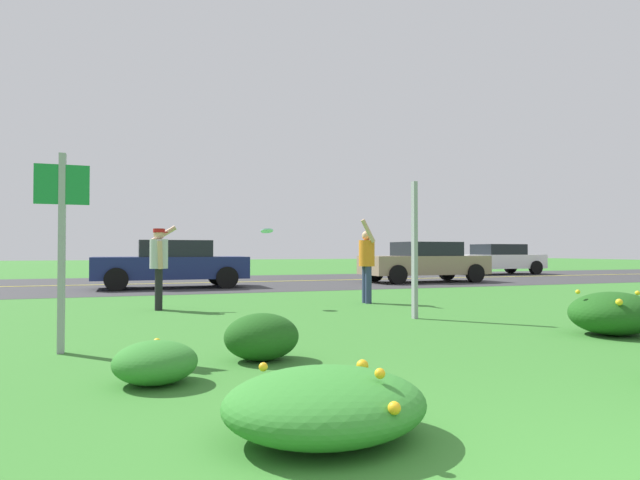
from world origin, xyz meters
TOP-DOWN VIEW (x-y plane):
  - ground_plane at (0.00, 9.02)m, footprint 120.00×120.00m
  - highway_strip at (0.00, 18.04)m, footprint 120.00×9.96m
  - highway_center_stripe at (0.00, 18.04)m, footprint 120.00×0.16m
  - daylily_clump_front_right at (4.16, 4.36)m, footprint 1.20×1.05m
  - daylily_clump_near_camera at (-0.86, 1.97)m, footprint 1.25×1.09m
  - daylily_clump_mid_center at (-0.68, 4.34)m, footprint 0.78×0.66m
  - daylily_clump_mid_left at (-1.76, 3.70)m, footprint 0.71×0.71m
  - sign_post_near_path at (-2.68, 5.46)m, footprint 0.56×0.10m
  - sign_post_by_roadside at (2.53, 6.79)m, footprint 0.07×0.10m
  - person_thrower_red_cap_gray_shirt at (-1.43, 9.60)m, footprint 0.51×0.49m
  - person_catcher_orange_shirt at (2.88, 9.45)m, footprint 0.39×0.49m
  - frisbee_pale_blue at (0.64, 9.40)m, footprint 0.25×0.25m
  - car_white_leftmost at (14.81, 20.28)m, footprint 4.50×2.00m
  - car_tan_center_left at (8.11, 15.80)m, footprint 4.50×2.00m
  - car_navy_center_right at (-0.72, 15.80)m, footprint 4.50×2.00m

SIDE VIEW (x-z plane):
  - ground_plane at x=0.00m, z-range 0.00..0.00m
  - highway_strip at x=0.00m, z-range 0.00..0.01m
  - highway_center_stripe at x=0.00m, z-range 0.01..0.01m
  - daylily_clump_mid_left at x=-1.76m, z-range 0.00..0.36m
  - daylily_clump_near_camera at x=-0.86m, z-range -0.02..0.44m
  - daylily_clump_mid_center at x=-0.68m, z-range 0.00..0.49m
  - daylily_clump_front_right at x=4.16m, z-range -0.02..0.60m
  - car_white_leftmost at x=14.81m, z-range 0.01..1.46m
  - car_tan_center_left at x=8.11m, z-range 0.01..1.46m
  - car_navy_center_right at x=-0.72m, z-range 0.01..1.46m
  - person_catcher_orange_shirt at x=2.88m, z-range 0.04..1.85m
  - person_thrower_red_cap_gray_shirt at x=-1.43m, z-range 0.14..1.77m
  - sign_post_by_roadside at x=2.53m, z-range 0.00..2.29m
  - sign_post_near_path at x=-2.68m, z-range 0.24..2.46m
  - frisbee_pale_blue at x=0.64m, z-range 1.49..1.58m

